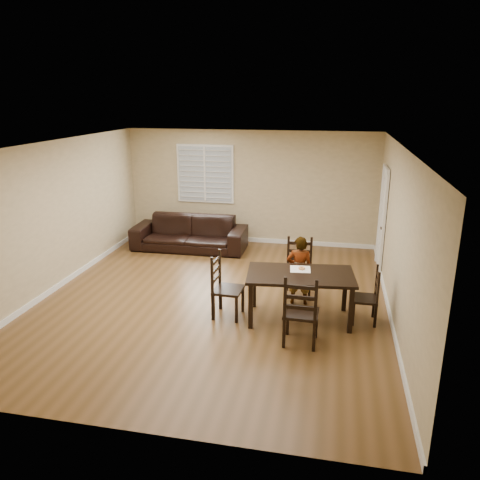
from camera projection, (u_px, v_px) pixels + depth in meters
name	position (u px, v px, depth m)	size (l,w,h in m)	color
ground	(214.00, 299.00, 8.31)	(7.00, 7.00, 0.00)	brown
room	(217.00, 197.00, 7.94)	(6.04, 7.04, 2.72)	#C6B286
dining_table	(300.00, 279.00, 7.37)	(1.76, 1.11, 0.78)	black
chair_near	(299.00, 268.00, 8.45)	(0.49, 0.46, 1.05)	black
chair_far	(300.00, 316.00, 6.59)	(0.50, 0.47, 1.09)	black
chair_left	(221.00, 288.00, 7.57)	(0.47, 0.50, 1.07)	black
chair_right	(372.00, 298.00, 7.35)	(0.39, 0.41, 0.91)	black
child	(299.00, 270.00, 7.98)	(0.44, 0.29, 1.21)	gray
napkin	(300.00, 269.00, 7.53)	(0.32, 0.32, 0.00)	white
donut	(302.00, 268.00, 7.52)	(0.11, 0.11, 0.04)	#DC8F4F
sofa	(190.00, 233.00, 10.92)	(2.62, 1.03, 0.77)	black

